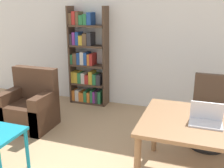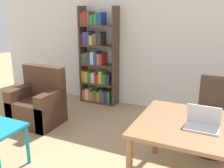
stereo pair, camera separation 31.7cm
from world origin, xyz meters
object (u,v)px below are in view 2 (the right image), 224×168
armchair (38,105)px  bookshelf (97,61)px  desk (205,134)px  office_chair (215,117)px  laptop (203,123)px

armchair → bookshelf: bearing=72.7°
desk → office_chair: 0.94m
office_chair → armchair: size_ratio=1.05×
laptop → office_chair: size_ratio=0.33×
laptop → bookshelf: bookshelf is taller
office_chair → bookshelf: size_ratio=0.52×
bookshelf → desk: bearing=-39.6°
armchair → desk: bearing=-11.8°
desk → bookshelf: size_ratio=0.73×
desk → office_chair: (0.04, 0.92, -0.18)m
laptop → armchair: size_ratio=0.35×
desk → armchair: 2.78m
armchair → office_chair: bearing=7.3°
desk → laptop: laptop is taller
office_chair → bookshelf: bearing=157.3°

